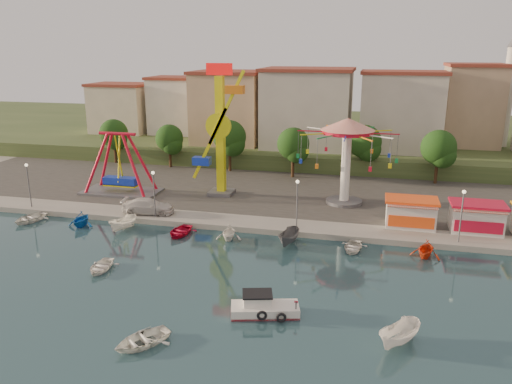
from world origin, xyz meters
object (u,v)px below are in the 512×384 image
(rowboat_a, at_px, (101,267))
(pirate_ship_ride, at_px, (120,164))
(skiff, at_px, (400,335))
(cabin_motorboat, at_px, (263,308))
(van, at_px, (148,206))
(kamikaze_tower, at_px, (222,134))
(wave_swinger, at_px, (347,142))

(rowboat_a, bearing_deg, pirate_ship_ride, 109.24)
(rowboat_a, xyz_separation_m, skiff, (25.16, -5.84, 0.41))
(cabin_motorboat, height_order, skiff, cabin_motorboat)
(pirate_ship_ride, distance_m, van, 10.41)
(kamikaze_tower, distance_m, van, 13.05)
(wave_swinger, height_order, rowboat_a, wave_swinger)
(van, bearing_deg, cabin_motorboat, -144.35)
(rowboat_a, bearing_deg, wave_swinger, 45.55)
(cabin_motorboat, distance_m, rowboat_a, 16.08)
(rowboat_a, distance_m, skiff, 25.83)
(cabin_motorboat, bearing_deg, rowboat_a, 150.40)
(wave_swinger, distance_m, cabin_motorboat, 28.50)
(wave_swinger, xyz_separation_m, skiff, (5.62, -29.01, -7.43))
(kamikaze_tower, relative_size, van, 2.81)
(pirate_ship_ride, height_order, kamikaze_tower, kamikaze_tower)
(kamikaze_tower, xyz_separation_m, cabin_motorboat, (11.48, -27.00, -8.09))
(pirate_ship_ride, height_order, van, pirate_ship_ride)
(skiff, xyz_separation_m, van, (-27.13, 19.77, 0.68))
(pirate_ship_ride, relative_size, cabin_motorboat, 1.89)
(van, bearing_deg, wave_swinger, -75.55)
(rowboat_a, bearing_deg, cabin_motorboat, -18.58)
(kamikaze_tower, xyz_separation_m, wave_swinger, (15.44, 0.14, -0.36))
(cabin_motorboat, height_order, van, van)
(pirate_ship_ride, relative_size, wave_swinger, 0.86)
(kamikaze_tower, xyz_separation_m, van, (-6.08, -9.10, -7.10))
(pirate_ship_ride, xyz_separation_m, van, (7.14, -6.97, -2.94))
(rowboat_a, relative_size, skiff, 0.87)
(kamikaze_tower, bearing_deg, van, -123.72)
(cabin_motorboat, distance_m, van, 25.09)
(pirate_ship_ride, xyz_separation_m, kamikaze_tower, (13.21, 2.13, 4.16))
(kamikaze_tower, relative_size, cabin_motorboat, 3.12)
(van, bearing_deg, pirate_ship_ride, 36.87)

